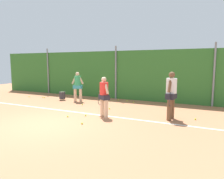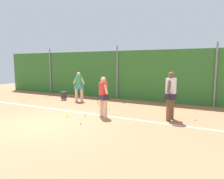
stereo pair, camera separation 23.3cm
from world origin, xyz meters
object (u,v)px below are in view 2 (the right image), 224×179
at_px(player_midcourt, 171,93).
at_px(tennis_ball_6, 83,104).
at_px(ball_hopper, 64,95).
at_px(tennis_ball_11, 31,96).
at_px(tennis_ball_0, 119,100).
at_px(tennis_ball_4, 73,96).
at_px(tennis_ball_7, 195,120).
at_px(tennis_ball_1, 110,109).
at_px(tennis_ball_8, 81,123).
at_px(tennis_ball_10, 46,97).
at_px(tennis_ball_9, 45,97).
at_px(tennis_ball_12, 85,115).
at_px(tennis_ball_3, 67,116).
at_px(player_backcourt_far, 79,85).
at_px(player_foreground_near, 103,95).
at_px(tennis_ball_2, 135,102).
at_px(tennis_ball_5, 128,101).

xyz_separation_m(player_midcourt, tennis_ball_6, (-4.78, 0.85, -1.03)).
height_order(ball_hopper, tennis_ball_11, ball_hopper).
relative_size(tennis_ball_0, tennis_ball_4, 1.00).
bearing_deg(tennis_ball_11, tennis_ball_7, -6.19).
height_order(tennis_ball_1, tennis_ball_8, same).
bearing_deg(tennis_ball_6, player_midcourt, -10.11).
relative_size(ball_hopper, tennis_ball_10, 7.78).
bearing_deg(player_midcourt, tennis_ball_9, -96.09).
bearing_deg(tennis_ball_12, tennis_ball_4, 133.44).
height_order(tennis_ball_3, tennis_ball_12, same).
xyz_separation_m(player_backcourt_far, tennis_ball_12, (2.31, -2.72, -0.93)).
xyz_separation_m(tennis_ball_0, tennis_ball_8, (0.82, -5.08, 0.00)).
xyz_separation_m(tennis_ball_6, tennis_ball_11, (-4.59, 0.61, 0.00)).
bearing_deg(tennis_ball_6, tennis_ball_1, -8.74).
relative_size(tennis_ball_0, tennis_ball_10, 1.00).
relative_size(ball_hopper, tennis_ball_4, 7.78).
height_order(ball_hopper, tennis_ball_12, ball_hopper).
xyz_separation_m(player_backcourt_far, tennis_ball_10, (-2.61, 0.01, -0.93)).
height_order(tennis_ball_0, tennis_ball_9, same).
bearing_deg(tennis_ball_11, ball_hopper, 3.28).
bearing_deg(tennis_ball_12, player_foreground_near, 20.85).
relative_size(player_backcourt_far, tennis_ball_9, 25.99).
distance_m(player_backcourt_far, tennis_ball_3, 3.74).
distance_m(tennis_ball_2, tennis_ball_8, 4.75).
xyz_separation_m(player_midcourt, tennis_ball_4, (-7.09, 2.93, -1.03)).
bearing_deg(tennis_ball_6, tennis_ball_11, 172.40).
bearing_deg(tennis_ball_12, tennis_ball_5, 86.29).
relative_size(player_midcourt, tennis_ball_8, 28.79).
relative_size(ball_hopper, tennis_ball_9, 7.78).
relative_size(player_midcourt, ball_hopper, 3.70).
bearing_deg(tennis_ball_1, player_backcourt_far, 157.33).
xyz_separation_m(tennis_ball_3, tennis_ball_4, (-3.18, 4.45, 0.00)).
xyz_separation_m(tennis_ball_3, tennis_ball_11, (-5.46, 2.98, 0.00)).
bearing_deg(player_midcourt, tennis_ball_0, -123.93).
bearing_deg(player_backcourt_far, player_foreground_near, 125.11).
height_order(ball_hopper, tennis_ball_4, ball_hopper).
distance_m(tennis_ball_5, tennis_ball_10, 5.35).
bearing_deg(tennis_ball_7, tennis_ball_5, 146.21).
bearing_deg(tennis_ball_7, tennis_ball_1, 176.63).
bearing_deg(tennis_ball_1, tennis_ball_12, -100.43).
relative_size(tennis_ball_4, tennis_ball_8, 1.00).
bearing_deg(player_foreground_near, tennis_ball_9, 8.49).
bearing_deg(tennis_ball_11, tennis_ball_6, -7.60).
bearing_deg(tennis_ball_10, tennis_ball_11, -169.13).
xyz_separation_m(tennis_ball_2, tennis_ball_4, (-4.58, 0.30, 0.00)).
bearing_deg(tennis_ball_1, tennis_ball_5, 90.89).
height_order(player_foreground_near, tennis_ball_1, player_foreground_near).
xyz_separation_m(tennis_ball_8, tennis_ball_11, (-6.58, 3.58, 0.00)).
bearing_deg(tennis_ball_8, tennis_ball_5, 92.98).
distance_m(tennis_ball_6, tennis_ball_11, 4.63).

